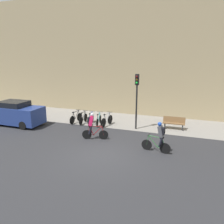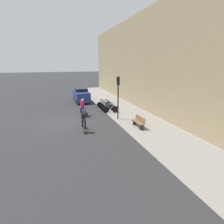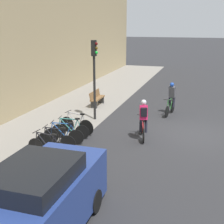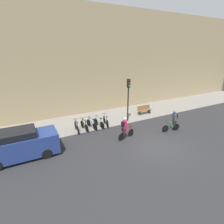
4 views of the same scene
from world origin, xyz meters
name	(u,v)px [view 2 (image 2 of 4)]	position (x,y,z in m)	size (l,w,h in m)	color
ground	(63,122)	(0.00, 0.00, 0.00)	(200.00, 200.00, 0.00)	#2B2B2D
kerb_strip	(131,115)	(0.00, 6.75, 0.00)	(44.00, 4.50, 0.01)	gray
building_facade	(156,62)	(0.00, 9.30, 5.28)	(44.00, 0.60, 10.56)	tan
cyclist_pink	(83,107)	(-1.41, 2.03, 0.95)	(1.63, 0.62, 1.74)	black
cyclist_grey	(84,120)	(2.88, 1.40, 0.95)	(1.64, 0.53, 1.74)	black
parked_bike_0	(104,104)	(-4.19, 5.02, 0.39)	(0.46, 1.68, 0.96)	black
parked_bike_1	(105,105)	(-3.52, 5.02, 0.39)	(0.46, 1.63, 0.96)	black
parked_bike_2	(107,106)	(-2.85, 5.02, 0.39)	(0.47, 1.67, 0.95)	black
parked_bike_3	(109,108)	(-2.19, 5.02, 0.38)	(0.46, 1.63, 0.94)	black
parked_bike_4	(111,109)	(-1.53, 5.02, 0.41)	(0.48, 1.71, 0.99)	black
traffic_light_pole	(118,90)	(0.76, 4.99, 2.74)	(0.26, 0.30, 3.98)	black
bench	(139,122)	(3.38, 5.86, 0.47)	(1.57, 0.44, 0.89)	brown
parked_car	(81,95)	(-8.28, 2.97, 0.90)	(4.30, 1.84, 1.85)	navy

